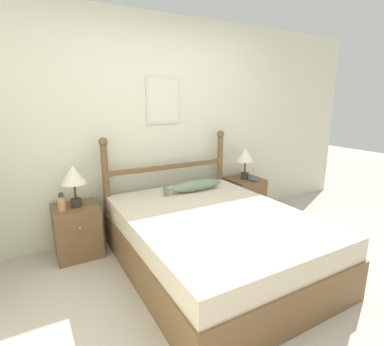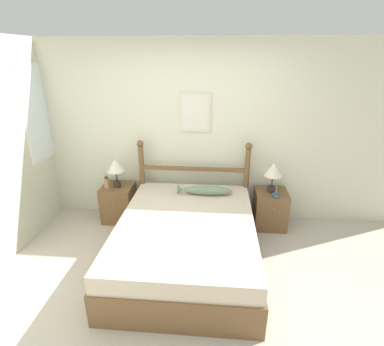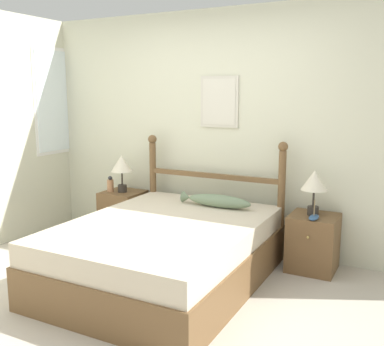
# 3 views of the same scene
# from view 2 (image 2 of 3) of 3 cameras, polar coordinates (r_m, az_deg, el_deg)

# --- Properties ---
(ground_plane) EXTENTS (16.00, 16.00, 0.00)m
(ground_plane) POSITION_cam_2_polar(r_m,az_deg,el_deg) (3.38, -2.83, -21.98)
(ground_plane) COLOR #B7AD9E
(wall_back) EXTENTS (6.40, 0.08, 2.55)m
(wall_back) POSITION_cam_2_polar(r_m,az_deg,el_deg) (4.29, -0.06, 7.49)
(wall_back) COLOR beige
(wall_back) RESTS_ON ground_plane
(bed) EXTENTS (1.58, 2.09, 0.56)m
(bed) POSITION_cam_2_polar(r_m,az_deg,el_deg) (3.63, -1.04, -12.81)
(bed) COLOR brown
(bed) RESTS_ON ground_plane
(headboard) EXTENTS (1.61, 0.10, 1.21)m
(headboard) POSITION_cam_2_polar(r_m,az_deg,el_deg) (4.32, 0.30, -0.82)
(headboard) COLOR brown
(headboard) RESTS_ON ground_plane
(nightstand_left) EXTENTS (0.44, 0.45, 0.54)m
(nightstand_left) POSITION_cam_2_polar(r_m,az_deg,el_deg) (4.61, -13.76, -5.50)
(nightstand_left) COLOR brown
(nightstand_left) RESTS_ON ground_plane
(nightstand_right) EXTENTS (0.44, 0.45, 0.54)m
(nightstand_right) POSITION_cam_2_polar(r_m,az_deg,el_deg) (4.46, 14.65, -6.62)
(nightstand_right) COLOR brown
(nightstand_right) RESTS_ON ground_plane
(table_lamp_left) EXTENTS (0.25, 0.25, 0.43)m
(table_lamp_left) POSITION_cam_2_polar(r_m,az_deg,el_deg) (4.36, -14.35, 1.21)
(table_lamp_left) COLOR #2D2823
(table_lamp_left) RESTS_ON nightstand_left
(table_lamp_right) EXTENTS (0.25, 0.25, 0.43)m
(table_lamp_right) POSITION_cam_2_polar(r_m,az_deg,el_deg) (4.21, 15.21, 0.40)
(table_lamp_right) COLOR #2D2823
(table_lamp_right) RESTS_ON nightstand_right
(bottle) EXTENTS (0.08, 0.08, 0.19)m
(bottle) POSITION_cam_2_polar(r_m,az_deg,el_deg) (4.45, -15.94, -1.74)
(bottle) COLOR tan
(bottle) RESTS_ON nightstand_left
(model_boat) EXTENTS (0.08, 0.20, 0.18)m
(model_boat) POSITION_cam_2_polar(r_m,az_deg,el_deg) (4.21, 15.65, -4.02)
(model_boat) COLOR #335684
(model_boat) RESTS_ON nightstand_right
(fish_pillow) EXTENTS (0.74, 0.15, 0.13)m
(fish_pillow) POSITION_cam_2_polar(r_m,az_deg,el_deg) (4.05, 2.60, -3.30)
(fish_pillow) COLOR gray
(fish_pillow) RESTS_ON bed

